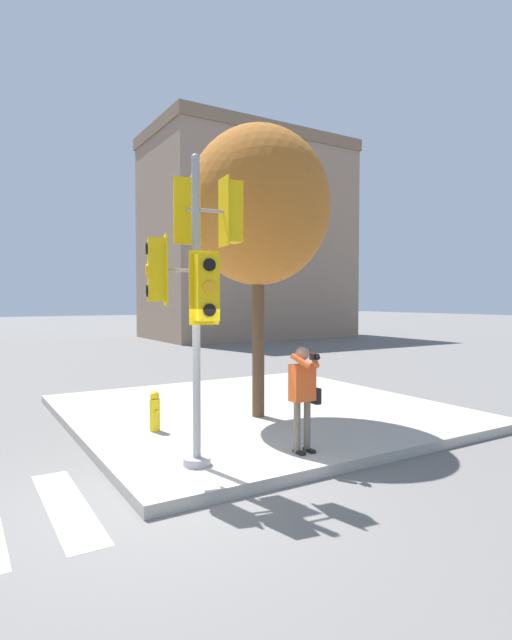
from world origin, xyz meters
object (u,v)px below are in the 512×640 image
Objects in this scene: fire_hydrant at (155,411)px; street_tree at (258,207)px; traffic_signal_pole at (195,265)px; person_photographer at (303,389)px.

street_tree is at bearing 0.12° from fire_hydrant.
fire_hydrant is (0.14, 2.16, -2.59)m from traffic_signal_pole.
traffic_signal_pole reaches higher than person_photographer.
street_tree is at bearing 41.95° from traffic_signal_pole.
person_photographer is 3.01m from fire_hydrant.
person_photographer is 0.28× the size of street_tree.
traffic_signal_pole is 3.53m from street_tree.
traffic_signal_pole is 2.62m from person_photographer.
fire_hydrant is (-2.27, -0.00, -4.00)m from street_tree.
traffic_signal_pole is 0.76× the size of street_tree.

